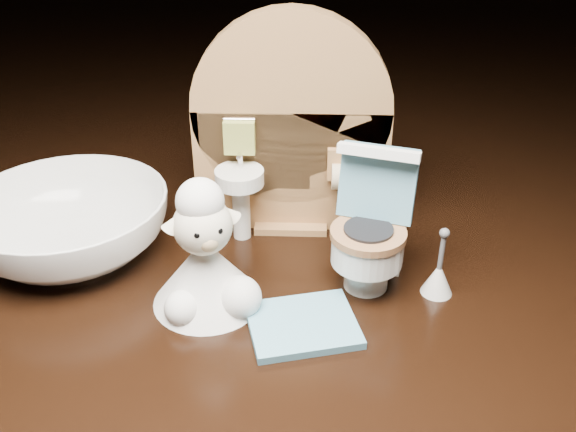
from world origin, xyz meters
name	(u,v)px	position (x,y,z in m)	size (l,w,h in m)	color
backdrop_panel	(290,138)	(0.00, 0.06, 0.07)	(0.13, 0.05, 0.15)	#A37243
toy_toilet	(372,234)	(0.05, 0.00, 0.03)	(0.05, 0.06, 0.09)	white
bath_mat	(303,325)	(0.01, -0.05, 0.00)	(0.06, 0.05, 0.00)	#5A96AF
toilet_brush	(438,276)	(0.09, -0.01, 0.01)	(0.02, 0.02, 0.05)	white
plush_lamb	(206,263)	(-0.05, -0.03, 0.03)	(0.07, 0.06, 0.08)	white
ceramic_bowl	(69,225)	(-0.14, 0.02, 0.02)	(0.13, 0.13, 0.04)	white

